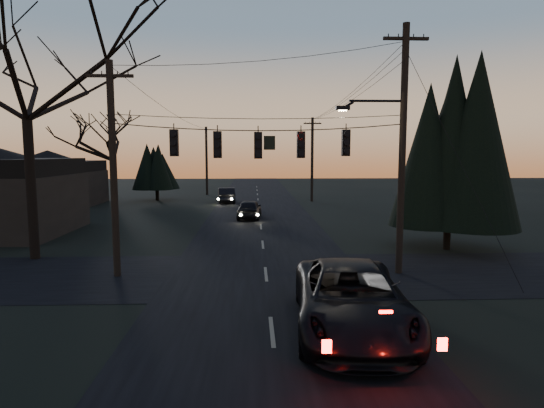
{
  "coord_description": "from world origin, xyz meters",
  "views": [
    {
      "loc": [
        -0.5,
        -8.13,
        4.96
      ],
      "look_at": [
        0.22,
        9.16,
        3.0
      ],
      "focal_mm": 30.0,
      "sensor_mm": 36.0,
      "label": 1
    }
  ],
  "objects_px": {
    "bare_tree_left": "(24,62)",
    "utility_pole_far_r": "(312,201)",
    "sedan_oncoming_b": "(226,195)",
    "evergreen_right": "(451,152)",
    "sedan_oncoming_a": "(249,209)",
    "utility_pole_left": "(118,276)",
    "suv_near": "(351,299)",
    "utility_pole_far_l": "(207,195)",
    "utility_pole_right": "(398,273)"
  },
  "relations": [
    {
      "from": "bare_tree_left",
      "to": "sedan_oncoming_b",
      "type": "relative_size",
      "value": 2.89
    },
    {
      "from": "evergreen_right",
      "to": "sedan_oncoming_a",
      "type": "relative_size",
      "value": 2.11
    },
    {
      "from": "utility_pole_right",
      "to": "bare_tree_left",
      "type": "height_order",
      "value": "bare_tree_left"
    },
    {
      "from": "utility_pole_far_r",
      "to": "bare_tree_left",
      "type": "xyz_separation_m",
      "value": [
        -16.26,
        -24.77,
        9.02
      ]
    },
    {
      "from": "utility_pole_right",
      "to": "evergreen_right",
      "type": "distance_m",
      "value": 7.8
    },
    {
      "from": "evergreen_right",
      "to": "sedan_oncoming_b",
      "type": "relative_size",
      "value": 1.98
    },
    {
      "from": "utility_pole_left",
      "to": "bare_tree_left",
      "type": "relative_size",
      "value": 0.66
    },
    {
      "from": "sedan_oncoming_b",
      "to": "suv_near",
      "type": "bearing_deg",
      "value": 93.16
    },
    {
      "from": "utility_pole_far_r",
      "to": "sedan_oncoming_b",
      "type": "distance_m",
      "value": 8.76
    },
    {
      "from": "utility_pole_far_l",
      "to": "sedan_oncoming_a",
      "type": "relative_size",
      "value": 1.91
    },
    {
      "from": "utility_pole_far_l",
      "to": "bare_tree_left",
      "type": "distance_m",
      "value": 34.32
    },
    {
      "from": "bare_tree_left",
      "to": "sedan_oncoming_b",
      "type": "height_order",
      "value": "bare_tree_left"
    },
    {
      "from": "suv_near",
      "to": "sedan_oncoming_a",
      "type": "relative_size",
      "value": 1.56
    },
    {
      "from": "utility_pole_left",
      "to": "bare_tree_left",
      "type": "bearing_deg",
      "value": 145.86
    },
    {
      "from": "suv_near",
      "to": "sedan_oncoming_a",
      "type": "xyz_separation_m",
      "value": [
        -3.01,
        21.97,
        -0.19
      ]
    },
    {
      "from": "utility_pole_far_l",
      "to": "sedan_oncoming_b",
      "type": "height_order",
      "value": "utility_pole_far_l"
    },
    {
      "from": "evergreen_right",
      "to": "sedan_oncoming_a",
      "type": "xyz_separation_m",
      "value": [
        -10.26,
        11.5,
        -4.29
      ]
    },
    {
      "from": "evergreen_right",
      "to": "sedan_oncoming_b",
      "type": "bearing_deg",
      "value": 119.06
    },
    {
      "from": "utility_pole_far_r",
      "to": "bare_tree_left",
      "type": "distance_m",
      "value": 30.97
    },
    {
      "from": "utility_pole_right",
      "to": "suv_near",
      "type": "xyz_separation_m",
      "value": [
        -3.29,
        -5.97,
        0.91
      ]
    },
    {
      "from": "sedan_oncoming_b",
      "to": "sedan_oncoming_a",
      "type": "bearing_deg",
      "value": 95.94
    },
    {
      "from": "evergreen_right",
      "to": "suv_near",
      "type": "height_order",
      "value": "evergreen_right"
    },
    {
      "from": "sedan_oncoming_b",
      "to": "bare_tree_left",
      "type": "bearing_deg",
      "value": 66.45
    },
    {
      "from": "utility_pole_far_r",
      "to": "utility_pole_far_l",
      "type": "xyz_separation_m",
      "value": [
        -11.5,
        8.0,
        0.0
      ]
    },
    {
      "from": "utility_pole_right",
      "to": "bare_tree_left",
      "type": "bearing_deg",
      "value": 168.76
    },
    {
      "from": "utility_pole_far_r",
      "to": "utility_pole_right",
      "type": "bearing_deg",
      "value": -90.0
    },
    {
      "from": "bare_tree_left",
      "to": "utility_pole_far_r",
      "type": "bearing_deg",
      "value": 56.71
    },
    {
      "from": "utility_pole_far_l",
      "to": "utility_pole_far_r",
      "type": "bearing_deg",
      "value": -34.82
    },
    {
      "from": "utility_pole_left",
      "to": "utility_pole_right",
      "type": "bearing_deg",
      "value": 0.0
    },
    {
      "from": "sedan_oncoming_a",
      "to": "suv_near",
      "type": "bearing_deg",
      "value": 102.02
    },
    {
      "from": "utility_pole_right",
      "to": "utility_pole_far_l",
      "type": "distance_m",
      "value": 37.79
    },
    {
      "from": "utility_pole_right",
      "to": "sedan_oncoming_b",
      "type": "bearing_deg",
      "value": 107.7
    },
    {
      "from": "utility_pole_left",
      "to": "suv_near",
      "type": "height_order",
      "value": "utility_pole_left"
    },
    {
      "from": "utility_pole_far_r",
      "to": "bare_tree_left",
      "type": "bearing_deg",
      "value": -123.29
    },
    {
      "from": "bare_tree_left",
      "to": "sedan_oncoming_a",
      "type": "xyz_separation_m",
      "value": [
        9.96,
        12.77,
        -8.3
      ]
    },
    {
      "from": "evergreen_right",
      "to": "utility_pole_far_r",
      "type": "bearing_deg",
      "value": 99.55
    },
    {
      "from": "evergreen_right",
      "to": "sedan_oncoming_b",
      "type": "xyz_separation_m",
      "value": [
        -12.66,
        22.77,
        -4.27
      ]
    },
    {
      "from": "utility_pole_far_l",
      "to": "evergreen_right",
      "type": "distance_m",
      "value": 35.45
    },
    {
      "from": "bare_tree_left",
      "to": "utility_pole_left",
      "type": "bearing_deg",
      "value": -34.14
    },
    {
      "from": "utility_pole_far_r",
      "to": "suv_near",
      "type": "bearing_deg",
      "value": -95.53
    },
    {
      "from": "utility_pole_far_l",
      "to": "bare_tree_left",
      "type": "height_order",
      "value": "bare_tree_left"
    },
    {
      "from": "utility_pole_far_l",
      "to": "bare_tree_left",
      "type": "xyz_separation_m",
      "value": [
        -4.76,
        -32.77,
        9.02
      ]
    },
    {
      "from": "evergreen_right",
      "to": "sedan_oncoming_a",
      "type": "distance_m",
      "value": 16.0
    },
    {
      "from": "utility_pole_far_l",
      "to": "sedan_oncoming_a",
      "type": "height_order",
      "value": "utility_pole_far_l"
    },
    {
      "from": "bare_tree_left",
      "to": "evergreen_right",
      "type": "relative_size",
      "value": 1.46
    },
    {
      "from": "sedan_oncoming_b",
      "to": "utility_pole_far_r",
      "type": "bearing_deg",
      "value": 178.72
    },
    {
      "from": "evergreen_right",
      "to": "utility_pole_far_l",
      "type": "bearing_deg",
      "value": 116.13
    },
    {
      "from": "sedan_oncoming_a",
      "to": "sedan_oncoming_b",
      "type": "height_order",
      "value": "sedan_oncoming_b"
    },
    {
      "from": "evergreen_right",
      "to": "bare_tree_left",
      "type": "bearing_deg",
      "value": -176.43
    },
    {
      "from": "utility_pole_right",
      "to": "utility_pole_left",
      "type": "relative_size",
      "value": 1.18
    }
  ]
}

